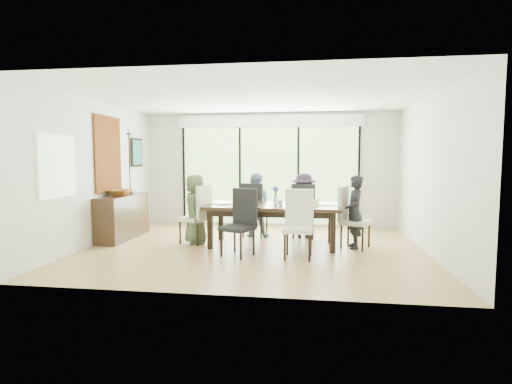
# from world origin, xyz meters

# --- Properties ---
(floor) EXTENTS (6.00, 5.00, 0.01)m
(floor) POSITION_xyz_m (0.00, 0.00, -0.01)
(floor) COLOR olive
(floor) RESTS_ON ground
(ceiling) EXTENTS (6.00, 5.00, 0.01)m
(ceiling) POSITION_xyz_m (0.00, 0.00, 2.71)
(ceiling) COLOR white
(ceiling) RESTS_ON wall_back
(wall_back) EXTENTS (6.00, 0.02, 2.70)m
(wall_back) POSITION_xyz_m (0.00, 2.51, 1.35)
(wall_back) COLOR beige
(wall_back) RESTS_ON floor
(wall_front) EXTENTS (6.00, 0.02, 2.70)m
(wall_front) POSITION_xyz_m (0.00, -2.51, 1.35)
(wall_front) COLOR silver
(wall_front) RESTS_ON floor
(wall_left) EXTENTS (0.02, 5.00, 2.70)m
(wall_left) POSITION_xyz_m (-3.01, 0.00, 1.35)
(wall_left) COLOR silver
(wall_left) RESTS_ON floor
(wall_right) EXTENTS (0.02, 5.00, 2.70)m
(wall_right) POSITION_xyz_m (3.01, 0.00, 1.35)
(wall_right) COLOR silver
(wall_right) RESTS_ON floor
(glass_doors) EXTENTS (4.20, 0.02, 2.30)m
(glass_doors) POSITION_xyz_m (0.00, 2.47, 1.20)
(glass_doors) COLOR #598C3F
(glass_doors) RESTS_ON wall_back
(blinds_header) EXTENTS (4.40, 0.06, 0.28)m
(blinds_header) POSITION_xyz_m (0.00, 2.46, 2.50)
(blinds_header) COLOR white
(blinds_header) RESTS_ON wall_back
(mullion_a) EXTENTS (0.05, 0.04, 2.30)m
(mullion_a) POSITION_xyz_m (-2.10, 2.46, 1.20)
(mullion_a) COLOR black
(mullion_a) RESTS_ON wall_back
(mullion_b) EXTENTS (0.05, 0.04, 2.30)m
(mullion_b) POSITION_xyz_m (-0.70, 2.46, 1.20)
(mullion_b) COLOR black
(mullion_b) RESTS_ON wall_back
(mullion_c) EXTENTS (0.05, 0.04, 2.30)m
(mullion_c) POSITION_xyz_m (0.70, 2.46, 1.20)
(mullion_c) COLOR black
(mullion_c) RESTS_ON wall_back
(mullion_d) EXTENTS (0.05, 0.04, 2.30)m
(mullion_d) POSITION_xyz_m (2.10, 2.46, 1.20)
(mullion_d) COLOR black
(mullion_d) RESTS_ON wall_back
(side_window) EXTENTS (0.02, 0.90, 1.00)m
(side_window) POSITION_xyz_m (-2.97, -1.20, 1.50)
(side_window) COLOR #8CAD7F
(side_window) RESTS_ON wall_left
(deck) EXTENTS (6.00, 1.80, 0.10)m
(deck) POSITION_xyz_m (0.00, 3.40, -0.05)
(deck) COLOR brown
(deck) RESTS_ON ground
(rail_top) EXTENTS (6.00, 0.08, 0.06)m
(rail_top) POSITION_xyz_m (0.00, 4.20, 0.55)
(rail_top) COLOR #543424
(rail_top) RESTS_ON deck
(foliage_left) EXTENTS (3.20, 3.20, 3.20)m
(foliage_left) POSITION_xyz_m (-1.80, 5.20, 1.44)
(foliage_left) COLOR #14380F
(foliage_left) RESTS_ON ground
(foliage_mid) EXTENTS (4.00, 4.00, 4.00)m
(foliage_mid) POSITION_xyz_m (0.40, 5.80, 1.80)
(foliage_mid) COLOR #14380F
(foliage_mid) RESTS_ON ground
(foliage_right) EXTENTS (2.80, 2.80, 2.80)m
(foliage_right) POSITION_xyz_m (2.20, 5.00, 1.26)
(foliage_right) COLOR #14380F
(foliage_right) RESTS_ON ground
(foliage_far) EXTENTS (3.60, 3.60, 3.60)m
(foliage_far) POSITION_xyz_m (-0.60, 6.50, 1.62)
(foliage_far) COLOR #14380F
(foliage_far) RESTS_ON ground
(table_top) EXTENTS (2.46, 1.13, 0.06)m
(table_top) POSITION_xyz_m (0.31, 0.26, 0.74)
(table_top) COLOR black
(table_top) RESTS_ON floor
(table_apron) EXTENTS (2.25, 0.92, 0.10)m
(table_apron) POSITION_xyz_m (0.31, 0.26, 0.64)
(table_apron) COLOR black
(table_apron) RESTS_ON floor
(table_leg_fl) EXTENTS (0.09, 0.09, 0.71)m
(table_leg_fl) POSITION_xyz_m (-0.77, -0.17, 0.35)
(table_leg_fl) COLOR black
(table_leg_fl) RESTS_ON floor
(table_leg_fr) EXTENTS (0.09, 0.09, 0.71)m
(table_leg_fr) POSITION_xyz_m (1.39, -0.17, 0.35)
(table_leg_fr) COLOR black
(table_leg_fr) RESTS_ON floor
(table_leg_bl) EXTENTS (0.09, 0.09, 0.71)m
(table_leg_bl) POSITION_xyz_m (-0.77, 0.69, 0.35)
(table_leg_bl) COLOR black
(table_leg_bl) RESTS_ON floor
(table_leg_br) EXTENTS (0.09, 0.09, 0.71)m
(table_leg_br) POSITION_xyz_m (1.39, 0.69, 0.35)
(table_leg_br) COLOR black
(table_leg_br) RESTS_ON floor
(chair_left_end) EXTENTS (0.59, 0.59, 1.13)m
(chair_left_end) POSITION_xyz_m (-1.19, 0.26, 0.56)
(chair_left_end) COLOR beige
(chair_left_end) RESTS_ON floor
(chair_right_end) EXTENTS (0.62, 0.62, 1.13)m
(chair_right_end) POSITION_xyz_m (1.81, 0.26, 0.56)
(chair_right_end) COLOR beige
(chair_right_end) RESTS_ON floor
(chair_far_left) EXTENTS (0.55, 0.55, 1.13)m
(chair_far_left) POSITION_xyz_m (-0.14, 1.11, 0.56)
(chair_far_left) COLOR black
(chair_far_left) RESTS_ON floor
(chair_far_right) EXTENTS (0.48, 0.48, 1.13)m
(chair_far_right) POSITION_xyz_m (0.86, 1.11, 0.56)
(chair_far_right) COLOR black
(chair_far_right) RESTS_ON floor
(chair_near_left) EXTENTS (0.62, 0.62, 1.13)m
(chair_near_left) POSITION_xyz_m (-0.19, -0.61, 0.56)
(chair_near_left) COLOR black
(chair_near_left) RESTS_ON floor
(chair_near_right) EXTENTS (0.49, 0.49, 1.13)m
(chair_near_right) POSITION_xyz_m (0.81, -0.61, 0.56)
(chair_near_right) COLOR silver
(chair_near_right) RESTS_ON floor
(person_left_end) EXTENTS (0.45, 0.65, 1.32)m
(person_left_end) POSITION_xyz_m (-1.17, 0.26, 0.66)
(person_left_end) COLOR #435237
(person_left_end) RESTS_ON floor
(person_right_end) EXTENTS (0.46, 0.66, 1.32)m
(person_right_end) POSITION_xyz_m (1.79, 0.26, 0.66)
(person_right_end) COLOR black
(person_right_end) RESTS_ON floor
(person_far_left) EXTENTS (0.63, 0.42, 1.32)m
(person_far_left) POSITION_xyz_m (-0.14, 1.09, 0.66)
(person_far_left) COLOR #7590AA
(person_far_left) RESTS_ON floor
(person_far_right) EXTENTS (0.64, 0.43, 1.32)m
(person_far_right) POSITION_xyz_m (0.86, 1.09, 0.66)
(person_far_right) COLOR #281F2F
(person_far_right) RESTS_ON floor
(placemat_left) EXTENTS (0.45, 0.33, 0.01)m
(placemat_left) POSITION_xyz_m (-0.64, 0.26, 0.77)
(placemat_left) COLOR #A4C646
(placemat_left) RESTS_ON table_top
(placemat_right) EXTENTS (0.45, 0.33, 0.01)m
(placemat_right) POSITION_xyz_m (1.26, 0.26, 0.77)
(placemat_right) COLOR #95C245
(placemat_right) RESTS_ON table_top
(placemat_far_l) EXTENTS (0.45, 0.33, 0.01)m
(placemat_far_l) POSITION_xyz_m (-0.14, 0.66, 0.77)
(placemat_far_l) COLOR #72A33A
(placemat_far_l) RESTS_ON table_top
(placemat_far_r) EXTENTS (0.45, 0.33, 0.01)m
(placemat_far_r) POSITION_xyz_m (0.86, 0.66, 0.77)
(placemat_far_r) COLOR #7EB440
(placemat_far_r) RESTS_ON table_top
(placemat_paper) EXTENTS (0.45, 0.33, 0.01)m
(placemat_paper) POSITION_xyz_m (-0.24, -0.04, 0.77)
(placemat_paper) COLOR white
(placemat_paper) RESTS_ON table_top
(tablet_far_l) EXTENTS (0.27, 0.18, 0.01)m
(tablet_far_l) POSITION_xyz_m (-0.04, 0.61, 0.78)
(tablet_far_l) COLOR black
(tablet_far_l) RESTS_ON table_top
(tablet_far_r) EXTENTS (0.25, 0.17, 0.01)m
(tablet_far_r) POSITION_xyz_m (0.81, 0.61, 0.78)
(tablet_far_r) COLOR black
(tablet_far_r) RESTS_ON table_top
(papers) EXTENTS (0.31, 0.23, 0.00)m
(papers) POSITION_xyz_m (1.01, 0.21, 0.77)
(papers) COLOR white
(papers) RESTS_ON table_top
(platter_base) EXTENTS (0.27, 0.27, 0.02)m
(platter_base) POSITION_xyz_m (-0.24, -0.04, 0.79)
(platter_base) COLOR white
(platter_base) RESTS_ON table_top
(platter_snacks) EXTENTS (0.20, 0.20, 0.01)m
(platter_snacks) POSITION_xyz_m (-0.24, -0.04, 0.80)
(platter_snacks) COLOR #BF5916
(platter_snacks) RESTS_ON table_top
(vase) EXTENTS (0.08, 0.08, 0.12)m
(vase) POSITION_xyz_m (0.36, 0.31, 0.83)
(vase) COLOR silver
(vase) RESTS_ON table_top
(hyacinth_stems) EXTENTS (0.04, 0.04, 0.16)m
(hyacinth_stems) POSITION_xyz_m (0.36, 0.31, 0.95)
(hyacinth_stems) COLOR #337226
(hyacinth_stems) RESTS_ON table_top
(hyacinth_blooms) EXTENTS (0.11, 0.11, 0.11)m
(hyacinth_blooms) POSITION_xyz_m (0.36, 0.31, 1.05)
(hyacinth_blooms) COLOR #4B49B8
(hyacinth_blooms) RESTS_ON table_top
(laptop) EXTENTS (0.39, 0.39, 0.03)m
(laptop) POSITION_xyz_m (-0.54, 0.16, 0.78)
(laptop) COLOR silver
(laptop) RESTS_ON table_top
(cup_a) EXTENTS (0.18, 0.18, 0.10)m
(cup_a) POSITION_xyz_m (-0.39, 0.41, 0.82)
(cup_a) COLOR white
(cup_a) RESTS_ON table_top
(cup_b) EXTENTS (0.13, 0.13, 0.09)m
(cup_b) POSITION_xyz_m (0.46, 0.16, 0.81)
(cup_b) COLOR white
(cup_b) RESTS_ON table_top
(cup_c) EXTENTS (0.17, 0.17, 0.10)m
(cup_c) POSITION_xyz_m (1.11, 0.36, 0.82)
(cup_c) COLOR white
(cup_c) RESTS_ON table_top
(book) EXTENTS (0.21, 0.26, 0.02)m
(book) POSITION_xyz_m (0.56, 0.31, 0.78)
(book) COLOR white
(book) RESTS_ON table_top
(sideboard) EXTENTS (0.44, 1.57, 0.88)m
(sideboard) POSITION_xyz_m (-2.76, 0.53, 0.44)
(sideboard) COLOR black
(sideboard) RESTS_ON floor
(bowl) EXTENTS (0.47, 0.47, 0.11)m
(bowl) POSITION_xyz_m (-2.76, 0.43, 0.94)
(bowl) COLOR brown
(bowl) RESTS_ON sideboard
(candlestick_base) EXTENTS (0.10, 0.10, 0.04)m
(candlestick_base) POSITION_xyz_m (-2.76, 0.88, 0.90)
(candlestick_base) COLOR black
(candlestick_base) RESTS_ON sideboard
(candlestick_shaft) EXTENTS (0.02, 0.02, 1.22)m
(candlestick_shaft) POSITION_xyz_m (-2.76, 0.88, 1.52)
(candlestick_shaft) COLOR black
(candlestick_shaft) RESTS_ON sideboard
(candlestick_pan) EXTENTS (0.10, 0.10, 0.03)m
(candlestick_pan) POSITION_xyz_m (-2.76, 0.88, 2.12)
(candlestick_pan) COLOR black
(candlestick_pan) RESTS_ON sideboard
(candle) EXTENTS (0.04, 0.04, 0.10)m
(candle) POSITION_xyz_m (-2.76, 0.88, 2.18)
(candle) COLOR silver
(candle) RESTS_ON sideboard
(tapestry) EXTENTS (0.02, 1.00, 1.50)m
(tapestry) POSITION_xyz_m (-2.97, 0.40, 1.70)
(tapestry) COLOR brown
(tapestry) RESTS_ON wall_left
(art_frame) EXTENTS (0.03, 0.55, 0.65)m
(art_frame) POSITION_xyz_m (-2.97, 1.70, 1.75)
(art_frame) COLOR black
(art_frame) RESTS_ON wall_left
(art_canvas) EXTENTS (0.01, 0.45, 0.55)m
(art_canvas) POSITION_xyz_m (-2.95, 1.70, 1.75)
(art_canvas) COLOR #1C5B55
(art_canvas) RESTS_ON wall_left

